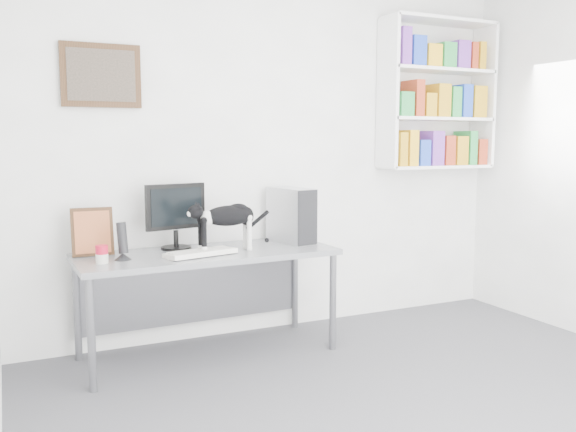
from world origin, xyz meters
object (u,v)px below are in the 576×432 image
at_px(monitor, 175,216).
at_px(soup_can, 102,254).
at_px(bookshelf, 438,95).
at_px(pc_tower, 291,215).
at_px(leaning_print, 92,231).
at_px(cat, 227,227).
at_px(keyboard, 201,253).
at_px(desk, 208,304).
at_px(speaker, 122,240).

bearing_deg(monitor, soup_can, -163.85).
distance_m(bookshelf, pc_tower, 1.70).
bearing_deg(monitor, leaning_print, 169.15).
distance_m(monitor, cat, 0.38).
relative_size(keyboard, leaning_print, 1.42).
bearing_deg(leaning_print, bookshelf, 4.19).
relative_size(bookshelf, pc_tower, 3.08).
relative_size(keyboard, soup_can, 4.17).
bearing_deg(desk, leaning_print, 164.94).
xyz_separation_m(monitor, cat, (0.29, -0.23, -0.07)).
relative_size(bookshelf, speaker, 4.97).
distance_m(keyboard, pc_tower, 0.82).
bearing_deg(desk, soup_can, -173.25).
relative_size(bookshelf, desk, 0.71).
relative_size(speaker, soup_can, 2.24).
height_order(desk, leaning_print, leaning_print).
relative_size(speaker, leaning_print, 0.76).
bearing_deg(soup_can, cat, 3.62).
xyz_separation_m(bookshelf, cat, (-1.97, -0.29, -0.96)).
distance_m(bookshelf, monitor, 2.44).
xyz_separation_m(keyboard, leaning_print, (-0.64, 0.29, 0.15)).
relative_size(monitor, cat, 0.87).
bearing_deg(desk, speaker, -176.57).
bearing_deg(keyboard, pc_tower, 4.24).
distance_m(monitor, speaker, 0.48).
relative_size(desk, soup_can, 15.59).
height_order(bookshelf, pc_tower, bookshelf).
bearing_deg(desk, monitor, 131.15).
relative_size(pc_tower, speaker, 1.61).
bearing_deg(cat, speaker, 176.07).
xyz_separation_m(bookshelf, monitor, (-2.27, -0.06, -0.90)).
bearing_deg(pc_tower, leaning_print, 167.27).
bearing_deg(bookshelf, speaker, -173.73).
bearing_deg(leaning_print, keyboard, -21.79).
bearing_deg(monitor, cat, -50.31).
xyz_separation_m(bookshelf, soup_can, (-2.80, -0.35, -1.07)).
xyz_separation_m(bookshelf, pc_tower, (-1.42, -0.13, -0.93)).
height_order(speaker, cat, cat).
height_order(keyboard, leaning_print, leaning_print).
bearing_deg(soup_can, bookshelf, 7.04).
bearing_deg(keyboard, soup_can, 165.89).
xyz_separation_m(pc_tower, speaker, (-1.25, -0.16, -0.08)).
height_order(monitor, cat, monitor).
height_order(monitor, speaker, monitor).
bearing_deg(keyboard, speaker, 159.27).
distance_m(pc_tower, cat, 0.58).
height_order(monitor, pc_tower, monitor).
bearing_deg(bookshelf, pc_tower, -174.81).
height_order(speaker, leaning_print, leaning_print).
distance_m(desk, pc_tower, 0.89).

